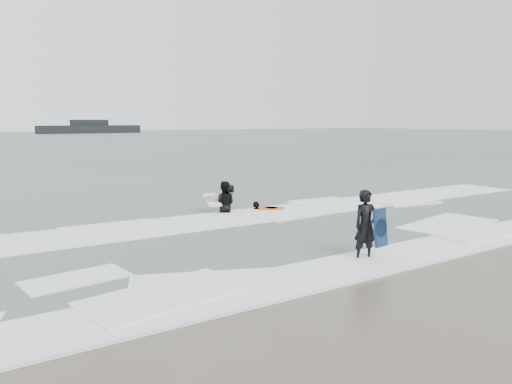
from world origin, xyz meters
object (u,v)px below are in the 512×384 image
surfer_right_near (257,211)px  surfer_right_far (230,193)px  surfer_wading (224,214)px  surfer_centre (365,260)px  vessel_horizon (90,128)px

surfer_right_near → surfer_right_far: size_ratio=0.98×
surfer_wading → surfer_right_far: 5.42m
surfer_centre → surfer_right_near: size_ratio=1.18×
surfer_right_near → surfer_wading: bearing=-30.0°
surfer_right_near → surfer_right_far: bearing=-129.7°
surfer_right_near → surfer_right_far: surfer_right_far is taller
surfer_centre → surfer_right_far: 12.42m
surfer_right_far → vessel_horizon: bearing=-115.8°
surfer_wading → surfer_right_near: size_ratio=1.17×
surfer_wading → vessel_horizon: 126.17m
surfer_right_far → surfer_wading: bearing=43.3°
surfer_wading → surfer_right_near: surfer_wading is taller
surfer_wading → surfer_right_far: surfer_wading is taller
surfer_centre → surfer_wading: size_ratio=1.01×
surfer_centre → vessel_horizon: size_ratio=0.07×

